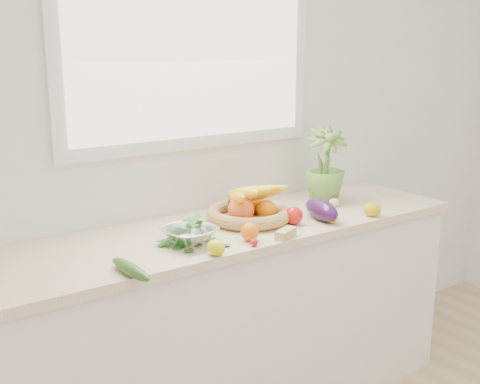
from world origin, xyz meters
TOP-DOWN VIEW (x-y plane):
  - back_wall at (0.00, 2.25)m, footprint 4.50×0.02m
  - counter_cabinet at (0.00, 1.95)m, footprint 2.20×0.58m
  - countertop at (0.00, 1.95)m, footprint 2.24×0.62m
  - window_frame at (0.00, 2.23)m, footprint 1.30×0.03m
  - window_pane at (0.00, 2.21)m, footprint 1.18×0.01m
  - orange_loose at (-0.04, 1.74)m, footprint 0.08×0.08m
  - lemon_a at (-0.24, 1.67)m, footprint 0.08×0.09m
  - lemon_b at (0.40, 1.73)m, footprint 0.09×0.09m
  - lemon_c at (0.62, 1.69)m, footprint 0.10×0.10m
  - apple at (0.25, 1.81)m, footprint 0.10×0.10m
  - ginger at (0.10, 1.68)m, footprint 0.12×0.09m
  - garlic_a at (0.60, 1.92)m, footprint 0.05×0.05m
  - garlic_b at (0.29, 1.97)m, footprint 0.06×0.06m
  - garlic_c at (0.45, 1.79)m, footprint 0.06×0.06m
  - eggplant at (0.40, 1.79)m, footprint 0.13×0.25m
  - cucumber at (-0.59, 1.67)m, footprint 0.06×0.25m
  - radish at (-0.07, 1.67)m, footprint 0.03×0.03m
  - potted_herb at (0.62, 2.01)m, footprint 0.26×0.26m
  - fruit_basket at (0.12, 1.96)m, footprint 0.48×0.48m
  - colander_with_spinach at (-0.26, 1.84)m, footprint 0.24×0.24m

SIDE VIEW (x-z plane):
  - counter_cabinet at x=0.00m, z-range 0.00..0.86m
  - countertop at x=0.00m, z-range 0.86..0.90m
  - radish at x=-0.07m, z-range 0.90..0.93m
  - ginger at x=0.10m, z-range 0.90..0.94m
  - garlic_c at x=0.45m, z-range 0.90..0.94m
  - garlic_a at x=0.60m, z-range 0.90..0.94m
  - garlic_b at x=0.29m, z-range 0.90..0.94m
  - cucumber at x=-0.59m, z-range 0.90..0.95m
  - lemon_b at x=0.40m, z-range 0.90..0.96m
  - lemon_a at x=-0.24m, z-range 0.90..0.96m
  - lemon_c at x=0.62m, z-range 0.90..0.97m
  - orange_loose at x=-0.04m, z-range 0.90..0.97m
  - apple at x=0.25m, z-range 0.90..0.98m
  - eggplant at x=0.40m, z-range 0.90..0.99m
  - fruit_basket at x=0.12m, z-range 0.86..1.05m
  - colander_with_spinach at x=-0.26m, z-range 0.90..1.01m
  - potted_herb at x=0.62m, z-range 0.91..1.28m
  - back_wall at x=0.00m, z-range 0.00..2.70m
  - window_frame at x=0.00m, z-range 1.20..2.30m
  - window_pane at x=0.00m, z-range 1.26..2.24m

